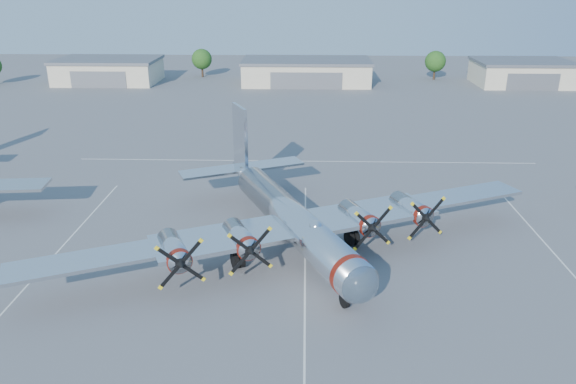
{
  "coord_description": "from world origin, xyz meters",
  "views": [
    {
      "loc": [
        -0.13,
        -45.58,
        22.94
      ],
      "look_at": [
        -1.72,
        5.38,
        3.2
      ],
      "focal_mm": 35.0,
      "sensor_mm": 36.0,
      "label": 1
    }
  ],
  "objects_px": {
    "hangar_center": "(306,71)",
    "hangar_east": "(522,72)",
    "hangar_west": "(109,70)",
    "tree_west": "(202,59)",
    "tree_east": "(435,61)",
    "main_bomber_b29": "(288,246)"
  },
  "relations": [
    {
      "from": "hangar_center",
      "to": "tree_east",
      "type": "relative_size",
      "value": 4.31
    },
    {
      "from": "hangar_center",
      "to": "hangar_east",
      "type": "distance_m",
      "value": 48.0
    },
    {
      "from": "hangar_west",
      "to": "tree_east",
      "type": "xyz_separation_m",
      "value": [
        75.0,
        6.04,
        1.51
      ]
    },
    {
      "from": "hangar_west",
      "to": "tree_east",
      "type": "relative_size",
      "value": 3.4
    },
    {
      "from": "hangar_east",
      "to": "main_bomber_b29",
      "type": "distance_m",
      "value": 95.8
    },
    {
      "from": "hangar_west",
      "to": "hangar_center",
      "type": "relative_size",
      "value": 0.79
    },
    {
      "from": "hangar_west",
      "to": "tree_west",
      "type": "bearing_deg",
      "value": 21.89
    },
    {
      "from": "hangar_center",
      "to": "main_bomber_b29",
      "type": "height_order",
      "value": "hangar_center"
    },
    {
      "from": "hangar_east",
      "to": "tree_west",
      "type": "bearing_deg",
      "value": 173.72
    },
    {
      "from": "tree_west",
      "to": "tree_east",
      "type": "height_order",
      "value": "same"
    },
    {
      "from": "hangar_east",
      "to": "tree_east",
      "type": "relative_size",
      "value": 3.1
    },
    {
      "from": "tree_west",
      "to": "tree_east",
      "type": "relative_size",
      "value": 1.0
    },
    {
      "from": "tree_east",
      "to": "main_bomber_b29",
      "type": "distance_m",
      "value": 93.57
    },
    {
      "from": "hangar_center",
      "to": "hangar_east",
      "type": "bearing_deg",
      "value": 0.0
    },
    {
      "from": "hangar_west",
      "to": "tree_west",
      "type": "height_order",
      "value": "tree_west"
    },
    {
      "from": "tree_east",
      "to": "main_bomber_b29",
      "type": "bearing_deg",
      "value": -109.71
    },
    {
      "from": "tree_west",
      "to": "tree_east",
      "type": "distance_m",
      "value": 55.04
    },
    {
      "from": "tree_west",
      "to": "hangar_center",
      "type": "bearing_deg",
      "value": -17.82
    },
    {
      "from": "hangar_west",
      "to": "hangar_east",
      "type": "xyz_separation_m",
      "value": [
        93.0,
        0.0,
        0.0
      ]
    },
    {
      "from": "tree_east",
      "to": "main_bomber_b29",
      "type": "xyz_separation_m",
      "value": [
        -31.52,
        -88.0,
        -4.22
      ]
    },
    {
      "from": "tree_west",
      "to": "tree_east",
      "type": "xyz_separation_m",
      "value": [
        55.0,
        -2.0,
        0.0
      ]
    },
    {
      "from": "hangar_west",
      "to": "main_bomber_b29",
      "type": "relative_size",
      "value": 0.49
    }
  ]
}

